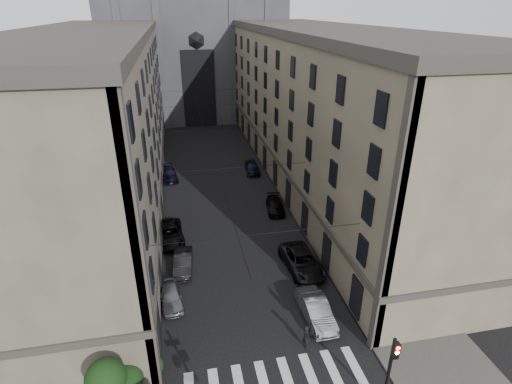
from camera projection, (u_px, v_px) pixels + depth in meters
sidewalk_left at (135, 189)px, 50.27m from camera, size 7.00×80.00×0.15m
sidewalk_right at (295, 176)px, 54.07m from camera, size 7.00×80.00×0.15m
zebra_crossing at (275, 380)px, 24.66m from camera, size 11.00×3.20×0.01m
building_left at (98, 118)px, 45.83m from camera, size 13.60×60.60×18.85m
building_right at (320, 107)px, 50.70m from camera, size 13.60×60.60×18.85m
gothic_tower at (192, 24)px, 79.31m from camera, size 35.00×23.00×58.00m
traffic_light_right at (391, 366)px, 21.55m from camera, size 0.34×0.50×5.20m
shrub_cluster at (125, 383)px, 22.33m from camera, size 3.90×4.40×3.90m
tram_wires at (216, 130)px, 48.82m from camera, size 14.00×60.00×0.43m
car_left_near at (171, 296)px, 30.73m from camera, size 2.12×4.21×1.38m
car_left_midnear at (183, 262)px, 34.73m from camera, size 1.89×4.50×1.45m
car_left_midfar at (170, 234)px, 39.07m from camera, size 2.94×5.69×1.53m
car_left_far at (169, 174)px, 53.15m from camera, size 2.54×5.00×1.39m
car_right_near at (316, 310)px, 29.15m from camera, size 1.83×4.92×1.61m
car_right_midnear at (302, 261)px, 34.73m from camera, size 3.16×6.06×1.63m
car_right_midfar at (275, 205)px, 44.83m from camera, size 2.40×4.72×1.31m
car_right_far at (252, 167)px, 55.22m from camera, size 2.11×4.62×1.54m
pedestrian at (306, 336)px, 26.70m from camera, size 0.54×0.72×1.79m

